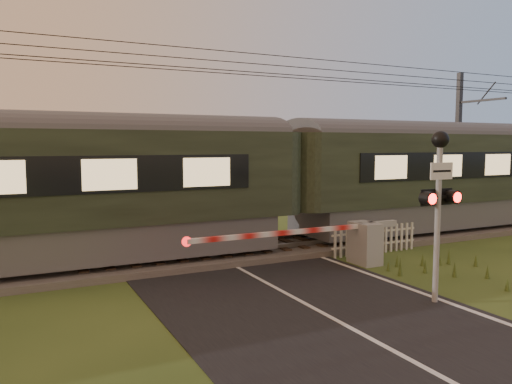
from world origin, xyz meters
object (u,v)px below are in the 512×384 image
crossing_signal (439,186)px  picket_fence (375,240)px  train (283,180)px  catenary_mast (459,144)px  boom_gate (358,242)px

crossing_signal → picket_fence: 5.22m
train → picket_fence: train is taller
crossing_signal → catenary_mast: bearing=40.0°
boom_gate → train: bearing=106.0°
boom_gate → picket_fence: 1.66m
boom_gate → crossing_signal: (-0.62, -3.44, 1.84)m
catenary_mast → train: bearing=-167.8°
crossing_signal → boom_gate: bearing=79.8°
boom_gate → crossing_signal: crossing_signal is taller
catenary_mast → picket_fence: bearing=-153.1°
crossing_signal → catenary_mast: size_ratio=0.56×
train → catenary_mast: 10.59m
boom_gate → crossing_signal: 3.96m
boom_gate → catenary_mast: bearing=27.9°
picket_fence → catenary_mast: 9.56m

